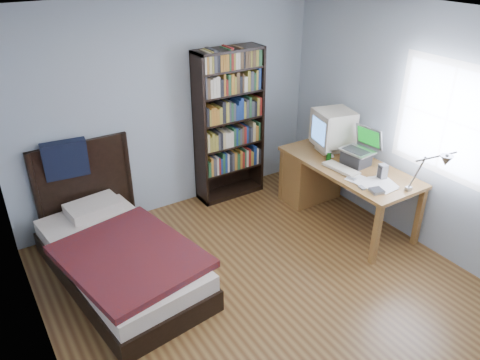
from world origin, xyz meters
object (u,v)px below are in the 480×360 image
(laptop, at_px, (358,155))
(crt_monitor, at_px, (332,128))
(bed, at_px, (117,252))
(keyboard, at_px, (341,169))
(soda_can, at_px, (329,156))
(speaker, at_px, (383,171))
(bookshelf, at_px, (229,126))
(desk, at_px, (319,173))
(desk_lamp, at_px, (440,163))

(laptop, bearing_deg, crt_monitor, 89.94)
(crt_monitor, height_order, bed, crt_monitor)
(keyboard, distance_m, bed, 2.54)
(laptop, distance_m, keyboard, 0.27)
(keyboard, height_order, bed, bed)
(crt_monitor, relative_size, soda_can, 4.98)
(keyboard, height_order, speaker, speaker)
(crt_monitor, relative_size, bookshelf, 0.28)
(desk, distance_m, bed, 2.61)
(desk, height_order, bed, bed)
(crt_monitor, bearing_deg, bed, 178.93)
(keyboard, distance_m, speaker, 0.45)
(desk, xyz_separation_m, desk_lamp, (-0.03, -1.58, 0.79))
(desk, distance_m, keyboard, 0.63)
(desk, relative_size, bookshelf, 0.88)
(desk, bearing_deg, speaker, -86.03)
(bookshelf, bearing_deg, crt_monitor, -43.74)
(speaker, relative_size, soda_can, 1.50)
(desk_lamp, xyz_separation_m, soda_can, (-0.09, 1.32, -0.43))
(soda_can, bearing_deg, bookshelf, 122.93)
(laptop, xyz_separation_m, bed, (-2.69, 0.49, -0.59))
(crt_monitor, bearing_deg, desk, 146.83)
(desk_lamp, distance_m, bookshelf, 2.52)
(crt_monitor, relative_size, speaker, 3.31)
(crt_monitor, bearing_deg, soda_can, -135.46)
(speaker, bearing_deg, crt_monitor, 97.75)
(keyboard, height_order, bookshelf, bookshelf)
(speaker, distance_m, bed, 2.87)
(laptop, bearing_deg, bookshelf, 124.50)
(crt_monitor, xyz_separation_m, desk_lamp, (-0.12, -1.53, 0.19))
(keyboard, bearing_deg, speaker, -64.48)
(laptop, height_order, speaker, laptop)
(laptop, xyz_separation_m, desk_lamp, (-0.11, -1.08, 0.36))
(desk_lamp, bearing_deg, keyboard, 97.28)
(speaker, height_order, bookshelf, bookshelf)
(desk, relative_size, soda_can, 15.74)
(soda_can, bearing_deg, desk_lamp, -86.01)
(laptop, relative_size, soda_can, 3.98)
(laptop, xyz_separation_m, keyboard, (-0.25, -0.01, -0.10))
(desk_lamp, bearing_deg, speaker, 82.36)
(desk, bearing_deg, desk_lamp, -91.10)
(desk_lamp, distance_m, soda_can, 1.39)
(desk, relative_size, laptop, 3.95)
(laptop, distance_m, bed, 2.80)
(desk_lamp, distance_m, keyboard, 1.17)
(desk, relative_size, speaker, 10.46)
(laptop, bearing_deg, desk, 99.57)
(bookshelf, bearing_deg, soda_can, -57.07)
(keyboard, relative_size, bed, 0.20)
(bed, bearing_deg, bookshelf, 24.10)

